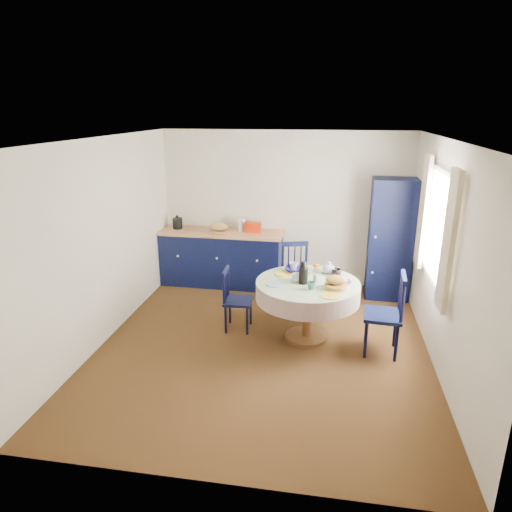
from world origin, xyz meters
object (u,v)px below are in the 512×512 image
(mug_b, at_px, (311,286))
(mug_c, at_px, (337,272))
(kitchen_counter, at_px, (222,257))
(mug_a, at_px, (296,277))
(dining_table, at_px, (308,291))
(chair_far, at_px, (296,276))
(chair_left, at_px, (235,299))
(chair_right, at_px, (387,313))
(cobalt_bowl, at_px, (295,270))
(mug_d, at_px, (293,266))
(pantry_cabinet, at_px, (390,239))

(mug_b, height_order, mug_c, same)
(kitchen_counter, relative_size, mug_a, 16.64)
(dining_table, relative_size, chair_far, 1.32)
(mug_b, bearing_deg, dining_table, 100.40)
(chair_left, xyz_separation_m, chair_right, (1.89, -0.32, 0.09))
(mug_a, distance_m, mug_b, 0.31)
(mug_b, relative_size, cobalt_bowl, 0.40)
(mug_d, bearing_deg, kitchen_counter, 134.75)
(mug_d, bearing_deg, chair_right, -27.14)
(chair_far, relative_size, mug_c, 8.29)
(chair_left, relative_size, mug_c, 7.16)
(chair_right, relative_size, mug_a, 8.23)
(mug_a, bearing_deg, chair_right, -10.08)
(chair_left, height_order, chair_far, chair_far)
(mug_a, bearing_deg, mug_d, 99.88)
(kitchen_counter, bearing_deg, mug_c, -36.46)
(pantry_cabinet, xyz_separation_m, chair_right, (-0.20, -1.79, -0.41))
(kitchen_counter, relative_size, mug_b, 20.47)
(mug_a, xyz_separation_m, mug_b, (0.20, -0.24, -0.00))
(pantry_cabinet, distance_m, cobalt_bowl, 1.85)
(cobalt_bowl, bearing_deg, mug_a, -81.71)
(pantry_cabinet, bearing_deg, dining_table, -124.23)
(kitchen_counter, bearing_deg, pantry_cabinet, -1.26)
(chair_far, height_order, mug_d, chair_far)
(chair_right, height_order, mug_a, chair_right)
(chair_left, xyz_separation_m, mug_d, (0.73, 0.27, 0.40))
(pantry_cabinet, height_order, chair_left, pantry_cabinet)
(mug_c, relative_size, mug_d, 1.08)
(kitchen_counter, xyz_separation_m, chair_left, (0.57, -1.58, -0.04))
(kitchen_counter, xyz_separation_m, dining_table, (1.52, -1.71, 0.19))
(kitchen_counter, distance_m, dining_table, 2.30)
(kitchen_counter, height_order, mug_d, kitchen_counter)
(chair_far, relative_size, chair_right, 0.96)
(pantry_cabinet, height_order, dining_table, pantry_cabinet)
(mug_d, bearing_deg, cobalt_bowl, -72.59)
(dining_table, height_order, cobalt_bowl, dining_table)
(mug_b, xyz_separation_m, cobalt_bowl, (-0.25, 0.57, -0.02))
(dining_table, xyz_separation_m, mug_a, (-0.15, 0.01, 0.17))
(chair_left, bearing_deg, chair_right, -101.60)
(chair_left, relative_size, mug_d, 7.71)
(dining_table, height_order, chair_left, dining_table)
(chair_left, bearing_deg, pantry_cabinet, -56.90)
(cobalt_bowl, bearing_deg, pantry_cabinet, 43.28)
(pantry_cabinet, height_order, cobalt_bowl, pantry_cabinet)
(chair_left, bearing_deg, mug_a, -100.97)
(dining_table, height_order, chair_right, dining_table)
(chair_far, distance_m, chair_right, 1.61)
(chair_far, bearing_deg, mug_b, -94.07)
(pantry_cabinet, relative_size, mug_d, 16.98)
(chair_far, xyz_separation_m, chair_right, (1.16, -1.13, 0.02))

